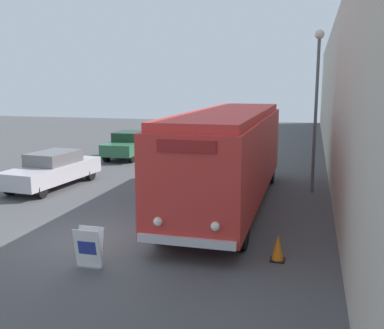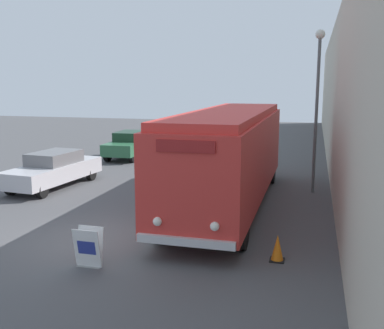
% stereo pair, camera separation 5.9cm
% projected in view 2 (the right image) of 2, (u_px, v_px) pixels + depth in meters
% --- Properties ---
extents(ground_plane, '(80.00, 80.00, 0.00)m').
position_uv_depth(ground_plane, '(91.00, 240.00, 12.46)').
color(ground_plane, '#4C4C4F').
extents(building_wall_right, '(0.30, 60.00, 7.24)m').
position_uv_depth(building_wall_right, '(337.00, 98.00, 19.55)').
color(building_wall_right, beige).
rests_on(building_wall_right, ground_plane).
extents(vintage_bus, '(2.54, 11.13, 3.36)m').
position_uv_depth(vintage_bus, '(229.00, 153.00, 15.59)').
color(vintage_bus, black).
rests_on(vintage_bus, ground_plane).
extents(sign_board, '(0.65, 0.36, 0.95)m').
position_uv_depth(sign_board, '(89.00, 248.00, 10.57)').
color(sign_board, gray).
rests_on(sign_board, ground_plane).
extents(streetlamp, '(0.36, 0.36, 6.26)m').
position_uv_depth(streetlamp, '(318.00, 89.00, 17.16)').
color(streetlamp, '#595E60').
rests_on(streetlamp, ground_plane).
extents(parked_car_near, '(2.10, 4.90, 1.48)m').
position_uv_depth(parked_car_near, '(54.00, 169.00, 18.65)').
color(parked_car_near, black).
rests_on(parked_car_near, ground_plane).
extents(parked_car_mid, '(1.93, 4.71, 1.50)m').
position_uv_depth(parked_car_mid, '(130.00, 144.00, 26.11)').
color(parked_car_mid, black).
rests_on(parked_car_mid, ground_plane).
extents(parked_car_far, '(1.99, 4.55, 1.44)m').
position_uv_depth(parked_car_far, '(174.00, 131.00, 33.59)').
color(parked_car_far, black).
rests_on(parked_car_far, ground_plane).
extents(traffic_cone, '(0.36, 0.36, 0.66)m').
position_uv_depth(traffic_cone, '(277.00, 248.00, 10.93)').
color(traffic_cone, black).
rests_on(traffic_cone, ground_plane).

